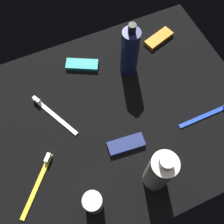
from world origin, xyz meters
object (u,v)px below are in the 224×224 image
at_px(deodorant_stick, 93,203).
at_px(toothbrush_yellow, 39,181).
at_px(bodywash_bottle, 159,172).
at_px(snack_bar_teal, 82,65).
at_px(lotion_bottle, 130,52).
at_px(toothbrush_white, 52,113).
at_px(snack_bar_orange, 159,39).
at_px(toothbrush_blue, 209,114).
at_px(snack_bar_navy, 126,144).

height_order(deodorant_stick, toothbrush_yellow, deodorant_stick).
distance_m(bodywash_bottle, snack_bar_teal, 0.43).
height_order(toothbrush_yellow, snack_bar_teal, toothbrush_yellow).
bearing_deg(lotion_bottle, toothbrush_white, -168.61).
bearing_deg(bodywash_bottle, deodorant_stick, 178.80).
bearing_deg(snack_bar_orange, lotion_bottle, -173.01).
xyz_separation_m(lotion_bottle, deodorant_stick, (-0.26, -0.35, -0.04)).
bearing_deg(lotion_bottle, snack_bar_orange, 24.13).
distance_m(bodywash_bottle, snack_bar_orange, 0.48).
bearing_deg(toothbrush_blue, bodywash_bottle, -156.62).
xyz_separation_m(lotion_bottle, bodywash_bottle, (-0.09, -0.35, -0.00)).
distance_m(lotion_bottle, bodywash_bottle, 0.36).
xyz_separation_m(deodorant_stick, snack_bar_teal, (0.13, 0.42, -0.04)).
height_order(lotion_bottle, snack_bar_teal, lotion_bottle).
distance_m(lotion_bottle, snack_bar_orange, 0.18).
bearing_deg(snack_bar_navy, snack_bar_orange, 54.73).
bearing_deg(lotion_bottle, toothbrush_yellow, -148.21).
bearing_deg(toothbrush_white, snack_bar_orange, 15.99).
xyz_separation_m(bodywash_bottle, snack_bar_navy, (-0.03, 0.12, -0.08)).
height_order(snack_bar_orange, snack_bar_teal, same).
distance_m(lotion_bottle, toothbrush_yellow, 0.45).
bearing_deg(toothbrush_blue, snack_bar_teal, 131.88).
bearing_deg(toothbrush_yellow, snack_bar_navy, -0.46).
relative_size(toothbrush_white, snack_bar_orange, 1.60).
relative_size(deodorant_stick, toothbrush_blue, 0.51).
relative_size(bodywash_bottle, toothbrush_blue, 1.05).
xyz_separation_m(bodywash_bottle, snack_bar_orange, (0.24, 0.42, -0.08)).
bearing_deg(toothbrush_blue, snack_bar_orange, 90.51).
bearing_deg(toothbrush_white, toothbrush_blue, -23.98).
relative_size(deodorant_stick, snack_bar_teal, 0.89).
bearing_deg(deodorant_stick, toothbrush_blue, 13.61).
distance_m(toothbrush_blue, snack_bar_navy, 0.27).
bearing_deg(snack_bar_navy, snack_bar_teal, 99.30).
bearing_deg(toothbrush_white, deodorant_stick, -86.39).
distance_m(deodorant_stick, toothbrush_white, 0.29).
xyz_separation_m(bodywash_bottle, toothbrush_yellow, (-0.29, 0.12, -0.08)).
bearing_deg(lotion_bottle, snack_bar_navy, -116.77).
height_order(toothbrush_blue, snack_bar_navy, toothbrush_blue).
xyz_separation_m(bodywash_bottle, toothbrush_white, (-0.19, 0.29, -0.08)).
height_order(toothbrush_white, snack_bar_orange, toothbrush_white).
xyz_separation_m(lotion_bottle, toothbrush_yellow, (-0.37, -0.23, -0.08)).
xyz_separation_m(toothbrush_white, snack_bar_navy, (0.16, -0.18, 0.00)).
relative_size(lotion_bottle, toothbrush_blue, 1.10).
height_order(lotion_bottle, toothbrush_yellow, lotion_bottle).
relative_size(deodorant_stick, toothbrush_white, 0.55).
distance_m(lotion_bottle, toothbrush_white, 0.30).
height_order(deodorant_stick, snack_bar_navy, deodorant_stick).
xyz_separation_m(snack_bar_teal, snack_bar_navy, (0.02, -0.30, 0.00)).
xyz_separation_m(toothbrush_yellow, snack_bar_teal, (0.24, 0.30, 0.00)).
xyz_separation_m(toothbrush_blue, snack_bar_navy, (-0.27, 0.01, 0.00)).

